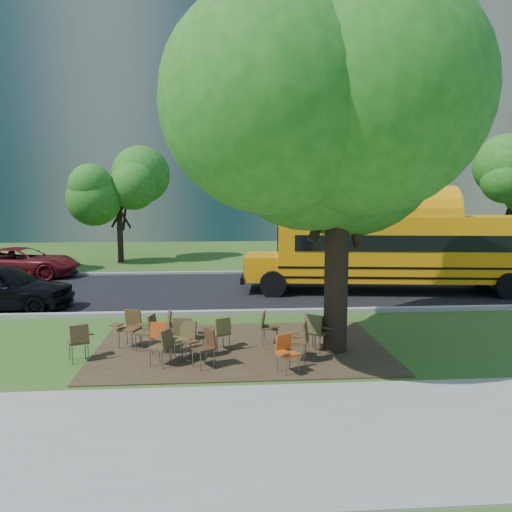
{
  "coord_description": "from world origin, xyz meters",
  "views": [
    {
      "loc": [
        0.46,
        -12.36,
        3.74
      ],
      "look_at": [
        1.72,
        3.94,
        1.74
      ],
      "focal_mm": 35.0,
      "sensor_mm": 36.0,
      "label": 1
    }
  ],
  "objects": [
    {
      "name": "asphalt_road",
      "position": [
        0.0,
        7.0,
        0.02
      ],
      "size": [
        80.0,
        8.0,
        0.04
      ],
      "primitive_type": "cube",
      "color": "black",
      "rests_on": "ground"
    },
    {
      "name": "chair_8",
      "position": [
        -1.24,
        -0.53,
        0.55
      ],
      "size": [
        0.54,
        0.69,
        0.9
      ],
      "rotation": [
        0.0,
        0.0,
        1.31
      ],
      "color": "#433E1D",
      "rests_on": "ground"
    },
    {
      "name": "bg_tree_2",
      "position": [
        -5.0,
        16.0,
        4.21
      ],
      "size": [
        4.8,
        4.8,
        6.62
      ],
      "color": "black",
      "rests_on": "ground"
    },
    {
      "name": "black_car",
      "position": [
        -6.57,
        4.17,
        0.76
      ],
      "size": [
        4.62,
        2.19,
        1.52
      ],
      "primitive_type": "imported",
      "rotation": [
        0.0,
        0.0,
        1.48
      ],
      "color": "black",
      "rests_on": "ground"
    },
    {
      "name": "chair_5",
      "position": [
        1.87,
        -2.28,
        0.51
      ],
      "size": [
        0.56,
        0.67,
        0.82
      ],
      "rotation": [
        0.0,
        0.0,
        3.63
      ],
      "color": "#B84A13",
      "rests_on": "ground"
    },
    {
      "name": "chair_14",
      "position": [
        0.15,
        -1.81,
        0.53
      ],
      "size": [
        0.72,
        0.57,
        0.86
      ],
      "rotation": [
        0.0,
        0.0,
        2.14
      ],
      "color": "#422817",
      "rests_on": "ground"
    },
    {
      "name": "chair_3",
      "position": [
        -0.43,
        -1.26,
        0.59
      ],
      "size": [
        0.71,
        0.56,
        0.96
      ],
      "rotation": [
        0.0,
        0.0,
        2.94
      ],
      "color": "brown",
      "rests_on": "ground"
    },
    {
      "name": "kerb_near",
      "position": [
        0.0,
        3.0,
        0.07
      ],
      "size": [
        80.0,
        0.25,
        0.14
      ],
      "primitive_type": "cube",
      "color": "gray",
      "rests_on": "ground"
    },
    {
      "name": "chair_4",
      "position": [
        -0.14,
        -1.14,
        0.56
      ],
      "size": [
        0.76,
        0.6,
        0.91
      ],
      "rotation": [
        0.0,
        0.0,
        -0.53
      ],
      "color": "#453B1E",
      "rests_on": "ground"
    },
    {
      "name": "chair_0",
      "position": [
        -2.66,
        -1.19,
        0.54
      ],
      "size": [
        0.6,
        0.7,
        0.88
      ],
      "rotation": [
        0.0,
        0.0,
        0.45
      ],
      "color": "#50391C",
      "rests_on": "ground"
    },
    {
      "name": "chair_6",
      "position": [
        2.27,
        -1.6,
        0.57
      ],
      "size": [
        0.56,
        0.72,
        0.93
      ],
      "rotation": [
        0.0,
        0.0,
        1.28
      ],
      "color": "#4F381C",
      "rests_on": "ground"
    },
    {
      "name": "chair_7",
      "position": [
        2.77,
        -1.03,
        0.59
      ],
      "size": [
        0.82,
        0.65,
        0.96
      ],
      "rotation": [
        0.0,
        0.0,
        -0.66
      ],
      "color": "#43401D",
      "rests_on": "ground"
    },
    {
      "name": "bg_car_red",
      "position": [
        -8.38,
        10.8,
        0.69
      ],
      "size": [
        5.08,
        2.56,
        1.38
      ],
      "primitive_type": "imported",
      "rotation": [
        0.0,
        0.0,
        1.52
      ],
      "color": "maroon",
      "rests_on": "ground"
    },
    {
      "name": "main_tree",
      "position": [
        3.25,
        -0.91,
        5.89
      ],
      "size": [
        7.2,
        7.2,
        9.51
      ],
      "color": "black",
      "rests_on": "ground"
    },
    {
      "name": "chair_1",
      "position": [
        -0.89,
        -0.83,
        0.5
      ],
      "size": [
        0.59,
        0.48,
        0.81
      ],
      "rotation": [
        0.0,
        0.0,
        -0.17
      ],
      "color": "#C94015",
      "rests_on": "ground"
    },
    {
      "name": "building_right",
      "position": [
        24.0,
        38.0,
        12.5
      ],
      "size": [
        30.0,
        16.0,
        25.0
      ],
      "primitive_type": "cube",
      "color": "gray",
      "rests_on": "ground"
    },
    {
      "name": "chair_11",
      "position": [
        0.54,
        -0.68,
        0.52
      ],
      "size": [
        0.57,
        0.67,
        0.84
      ],
      "rotation": [
        0.0,
        0.0,
        0.46
      ],
      "color": "brown",
      "rests_on": "ground"
    },
    {
      "name": "chair_13",
      "position": [
        2.91,
        -0.69,
        0.52
      ],
      "size": [
        0.57,
        0.64,
        0.83
      ],
      "rotation": [
        0.0,
        0.0,
        0.35
      ],
      "color": "brown",
      "rests_on": "ground"
    },
    {
      "name": "school_bus",
      "position": [
        8.04,
        6.01,
        1.7
      ],
      "size": [
        12.27,
        4.07,
        2.95
      ],
      "rotation": [
        0.0,
        0.0,
        -0.12
      ],
      "color": "orange",
      "rests_on": "ground"
    },
    {
      "name": "chair_12",
      "position": [
        1.7,
        -0.27,
        0.52
      ],
      "size": [
        0.5,
        0.64,
        0.85
      ],
      "rotation": [
        0.0,
        0.0,
        4.49
      ],
      "color": "#433A1D",
      "rests_on": "ground"
    },
    {
      "name": "chair_9",
      "position": [
        -1.73,
        -0.21,
        0.57
      ],
      "size": [
        0.74,
        0.58,
        0.93
      ],
      "rotation": [
        0.0,
        0.0,
        2.77
      ],
      "color": "#51381D",
      "rests_on": "ground"
    },
    {
      "name": "chair_2",
      "position": [
        -0.75,
        -1.66,
        0.52
      ],
      "size": [
        0.56,
        0.71,
        0.84
      ],
      "rotation": [
        0.0,
        0.0,
        1.03
      ],
      "color": "#4B3F20",
      "rests_on": "ground"
    },
    {
      "name": "sidewalk",
      "position": [
        0.0,
        -5.0,
        0.02
      ],
      "size": [
        60.0,
        4.0,
        0.04
      ],
      "primitive_type": "cube",
      "color": "gray",
      "rests_on": "ground"
    },
    {
      "name": "ground",
      "position": [
        0.0,
        0.0,
        0.0
      ],
      "size": [
        160.0,
        160.0,
        0.0
      ],
      "primitive_type": "plane",
      "color": "#315019",
      "rests_on": "ground"
    },
    {
      "name": "dirt_patch",
      "position": [
        1.0,
        -0.5,
        0.01
      ],
      "size": [
        7.0,
        4.5,
        0.03
      ],
      "primitive_type": "cube",
      "color": "#382819",
      "rests_on": "ground"
    },
    {
      "name": "bg_tree_3",
      "position": [
        8.0,
        14.0,
        5.03
      ],
      "size": [
        5.6,
        5.6,
        7.84
      ],
      "color": "black",
      "rests_on": "ground"
    },
    {
      "name": "chair_10",
      "position": [
        -0.68,
        0.3,
        0.49
      ],
      "size": [
        0.57,
        0.54,
        0.8
      ],
      "rotation": [
        0.0,
        0.0,
        -1.33
      ],
      "color": "#4A2F1A",
      "rests_on": "ground"
    },
    {
      "name": "building_main",
      "position": [
        -8.0,
        36.0,
        11.0
      ],
      "size": [
        38.0,
        16.0,
        22.0
      ],
      "primitive_type": "cube",
      "color": "slate",
      "rests_on": "ground"
    },
    {
      "name": "kerb_far",
      "position": [
        0.0,
        11.1,
        0.07
      ],
      "size": [
        80.0,
        0.25,
        0.14
      ],
      "primitive_type": "cube",
      "color": "gray",
      "rests_on": "ground"
    }
  ]
}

